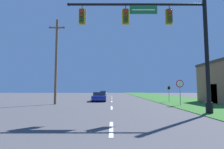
% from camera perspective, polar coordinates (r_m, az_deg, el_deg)
% --- Properties ---
extents(grass_verge_right, '(10.00, 110.00, 0.04)m').
position_cam_1_polar(grass_verge_right, '(32.99, 18.71, -7.36)').
color(grass_verge_right, '#2D6626').
rests_on(grass_verge_right, ground).
extents(road_center_line, '(0.16, 34.80, 0.01)m').
position_cam_1_polar(road_center_line, '(23.30, -0.02, -8.79)').
color(road_center_line, silver).
rests_on(road_center_line, ground).
extents(signal_mast, '(9.68, 0.47, 8.26)m').
position_cam_1_polar(signal_mast, '(12.68, 17.97, 11.85)').
color(signal_mast, black).
rests_on(signal_mast, grass_verge_right).
extents(car_ahead, '(1.95, 4.55, 1.19)m').
position_cam_1_polar(car_ahead, '(24.05, -4.07, -7.23)').
color(car_ahead, black).
rests_on(car_ahead, ground).
extents(far_car, '(1.82, 4.35, 1.19)m').
position_cam_1_polar(far_car, '(49.98, -2.81, -6.02)').
color(far_car, black).
rests_on(far_car, ground).
extents(stop_sign, '(0.76, 0.07, 2.50)m').
position_cam_1_polar(stop_sign, '(18.75, 21.34, -3.71)').
color(stop_sign, gray).
rests_on(stop_sign, grass_verge_right).
extents(route_sign_post, '(0.55, 0.06, 2.03)m').
position_cam_1_polar(route_sign_post, '(22.85, 18.11, -4.81)').
color(route_sign_post, gray).
rests_on(route_sign_post, grass_verge_right).
extents(utility_pole_near, '(1.80, 0.26, 9.31)m').
position_cam_1_polar(utility_pole_near, '(20.04, -17.71, 4.60)').
color(utility_pole_near, brown).
rests_on(utility_pole_near, ground).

